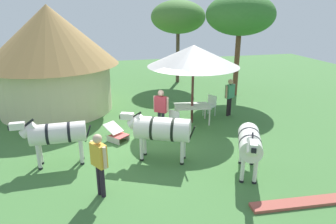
% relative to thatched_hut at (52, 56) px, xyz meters
% --- Properties ---
extents(ground_plane, '(36.00, 36.00, 0.00)m').
position_rel_thatched_hut_xyz_m(ground_plane, '(3.50, -5.01, -2.53)').
color(ground_plane, '#427339').
extents(thatched_hut, '(5.80, 5.80, 4.68)m').
position_rel_thatched_hut_xyz_m(thatched_hut, '(0.00, 0.00, 0.00)').
color(thatched_hut, beige).
rests_on(thatched_hut, ground_plane).
extents(shade_umbrella, '(3.61, 3.61, 3.19)m').
position_rel_thatched_hut_xyz_m(shade_umbrella, '(5.55, -3.08, 0.25)').
color(shade_umbrella, '#562C27').
rests_on(shade_umbrella, ground_plane).
extents(patio_dining_table, '(1.53, 1.11, 0.74)m').
position_rel_thatched_hut_xyz_m(patio_dining_table, '(5.55, -3.08, -1.87)').
color(patio_dining_table, silver).
rests_on(patio_dining_table, ground_plane).
extents(patio_chair_near_lawn, '(0.59, 0.59, 0.90)m').
position_rel_thatched_hut_xyz_m(patio_chair_near_lawn, '(6.61, -2.44, -2.01)').
color(patio_chair_near_lawn, silver).
rests_on(patio_chair_near_lawn, ground_plane).
extents(patio_chair_west_end, '(0.61, 0.61, 0.90)m').
position_rel_thatched_hut_xyz_m(patio_chair_west_end, '(4.62, -3.91, -2.01)').
color(patio_chair_west_end, silver).
rests_on(patio_chair_west_end, ground_plane).
extents(guest_beside_umbrella, '(0.51, 0.44, 1.70)m').
position_rel_thatched_hut_xyz_m(guest_beside_umbrella, '(4.07, -3.84, -1.51)').
color(guest_beside_umbrella, black).
rests_on(guest_beside_umbrella, ground_plane).
extents(guest_behind_table, '(0.52, 0.40, 1.65)m').
position_rel_thatched_hut_xyz_m(guest_behind_table, '(7.39, -2.65, -1.54)').
color(guest_behind_table, black).
rests_on(guest_behind_table, ground_plane).
extents(standing_watcher, '(0.42, 0.53, 1.70)m').
position_rel_thatched_hut_xyz_m(standing_watcher, '(1.71, -7.43, -1.51)').
color(standing_watcher, black).
rests_on(standing_watcher, ground_plane).
extents(striped_lounge_chair, '(0.93, 0.96, 0.59)m').
position_rel_thatched_hut_xyz_m(striped_lounge_chair, '(2.37, -4.12, -2.28)').
color(striped_lounge_chair, '#D8544E').
rests_on(striped_lounge_chair, ground_plane).
extents(zebra_nearest_camera, '(2.27, 0.63, 1.55)m').
position_rel_thatched_hut_xyz_m(zebra_nearest_camera, '(0.52, -5.48, -1.52)').
color(zebra_nearest_camera, silver).
rests_on(zebra_nearest_camera, ground_plane).
extents(zebra_by_umbrella, '(1.17, 1.95, 1.51)m').
position_rel_thatched_hut_xyz_m(zebra_by_umbrella, '(5.83, -7.35, -1.56)').
color(zebra_by_umbrella, silver).
rests_on(zebra_by_umbrella, ground_plane).
extents(zebra_toward_hut, '(2.18, 1.35, 1.56)m').
position_rel_thatched_hut_xyz_m(zebra_toward_hut, '(3.61, -5.90, -1.50)').
color(zebra_toward_hut, silver).
rests_on(zebra_toward_hut, ground_plane).
extents(acacia_tree_far_lawn, '(3.48, 3.48, 5.24)m').
position_rel_thatched_hut_xyz_m(acacia_tree_far_lawn, '(9.13, 0.38, 1.64)').
color(acacia_tree_far_lawn, brown).
rests_on(acacia_tree_far_lawn, ground_plane).
extents(acacia_tree_behind_hut, '(3.26, 3.26, 4.97)m').
position_rel_thatched_hut_xyz_m(acacia_tree_behind_hut, '(6.88, 3.96, 1.44)').
color(acacia_tree_behind_hut, '#4F3A2F').
rests_on(acacia_tree_behind_hut, ground_plane).
extents(brick_patio_kerb, '(2.82, 0.57, 0.08)m').
position_rel_thatched_hut_xyz_m(brick_patio_kerb, '(6.54, -8.99, -2.49)').
color(brick_patio_kerb, '#A64D41').
rests_on(brick_patio_kerb, ground_plane).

